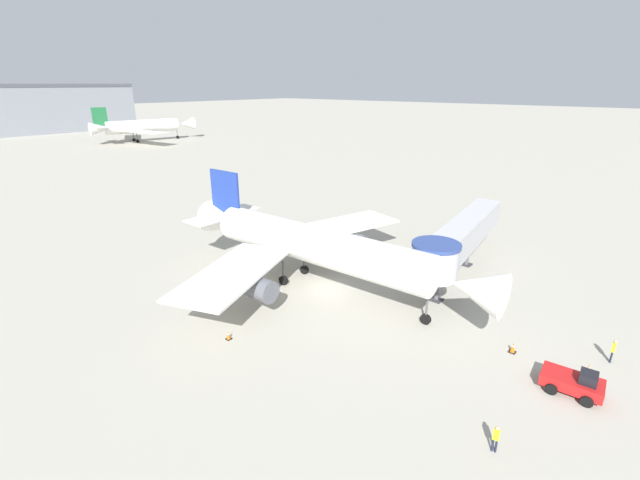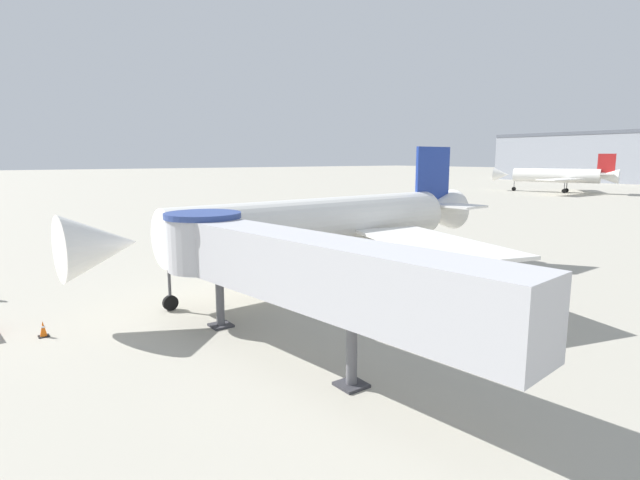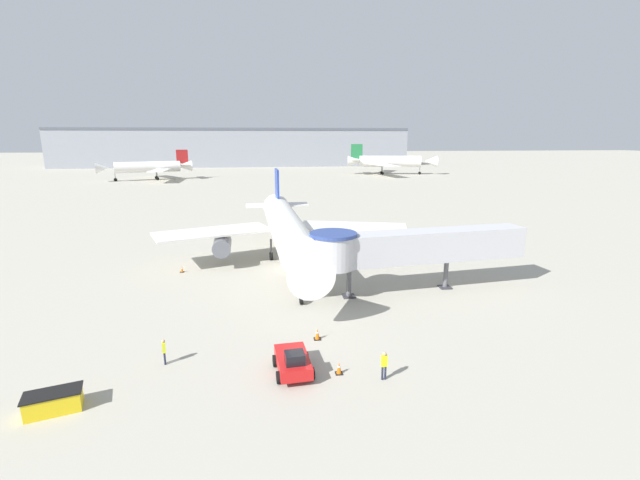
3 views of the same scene
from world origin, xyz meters
The scene contains 13 objects.
ground_plane centered at (0.00, 0.00, 0.00)m, with size 800.00×800.00×0.00m, color #A8A393.
main_airplane centered at (-0.37, 1.72, 4.15)m, with size 29.56×32.46×9.81m.
jet_bridge centered at (9.90, -8.40, 4.30)m, with size 20.54×5.58×5.98m.
pushback_tug_red centered at (-1.19, -21.20, 0.76)m, with size 2.44×3.68×1.72m.
service_container_yellow centered at (-13.79, -23.33, 0.56)m, with size 3.02×2.07×1.10m.
traffic_cone_apron_front centered at (1.56, -21.60, 0.35)m, with size 0.45×0.45×0.74m.
traffic_cone_near_nose centered at (0.81, -16.93, 0.39)m, with size 0.50×0.50×0.82m.
traffic_cone_port_wing centered at (-11.57, 0.25, 0.33)m, with size 0.42×0.42×0.70m.
ground_crew_marshaller centered at (4.07, -22.57, 1.04)m, with size 0.35×0.24×1.79m.
ground_crew_wing_walker centered at (-9.14, -19.09, 0.97)m, with size 0.25×0.36×1.68m.
background_jet_red_tail centered at (-40.60, 105.91, 4.36)m, with size 29.39×30.47×9.89m.
background_jet_green_tail centered at (44.58, 117.67, 5.01)m, with size 34.37×38.56×11.48m.
terminal_building centered at (-16.76, 175.00, 9.22)m, with size 169.63×18.98×18.42m.
Camera 3 is at (-2.53, -44.54, 13.92)m, focal length 24.00 mm.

